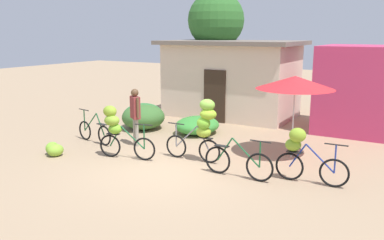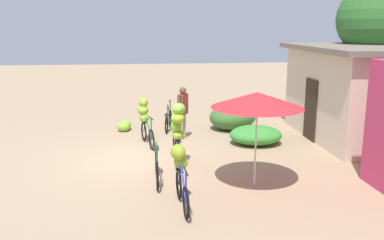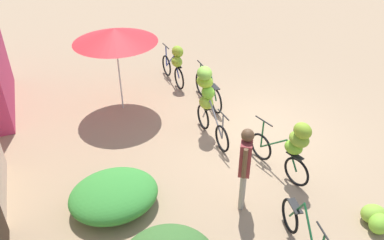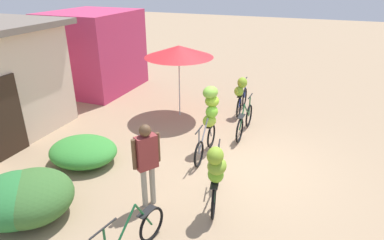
{
  "view_description": "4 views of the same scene",
  "coord_description": "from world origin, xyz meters",
  "px_view_note": "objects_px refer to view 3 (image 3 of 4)",
  "views": [
    {
      "loc": [
        5.44,
        -8.01,
        3.37
      ],
      "look_at": [
        -0.06,
        1.43,
        1.01
      ],
      "focal_mm": 38.08,
      "sensor_mm": 36.0,
      "label": 1
    },
    {
      "loc": [
        11.46,
        0.14,
        3.7
      ],
      "look_at": [
        0.45,
        1.47,
        1.2
      ],
      "focal_mm": 39.5,
      "sensor_mm": 36.0,
      "label": 2
    },
    {
      "loc": [
        -6.52,
        4.31,
        5.26
      ],
      "look_at": [
        -0.01,
        1.65,
        0.76
      ],
      "focal_mm": 35.29,
      "sensor_mm": 36.0,
      "label": 3
    },
    {
      "loc": [
        -6.78,
        -1.28,
        4.21
      ],
      "look_at": [
        0.28,
        1.47,
        0.87
      ],
      "focal_mm": 31.22,
      "sensor_mm": 36.0,
      "label": 4
    }
  ],
  "objects_px": {
    "market_umbrella": "(115,35)",
    "bicycle_by_shop": "(208,91)",
    "bicycle_rightmost": "(175,62)",
    "banana_pile_on_ground": "(376,218)",
    "person_vendor": "(245,161)",
    "bicycle_near_pile": "(292,144)",
    "bicycle_center_loaded": "(207,95)",
    "bicycle_leftmost": "(303,237)"
  },
  "relations": [
    {
      "from": "bicycle_center_loaded",
      "to": "banana_pile_on_ground",
      "type": "relative_size",
      "value": 2.38
    },
    {
      "from": "bicycle_center_loaded",
      "to": "bicycle_by_shop",
      "type": "bearing_deg",
      "value": -25.6
    },
    {
      "from": "bicycle_leftmost",
      "to": "person_vendor",
      "type": "xyz_separation_m",
      "value": [
        1.32,
        0.39,
        0.72
      ]
    },
    {
      "from": "market_umbrella",
      "to": "bicycle_leftmost",
      "type": "xyz_separation_m",
      "value": [
        -5.75,
        -1.64,
        -1.72
      ]
    },
    {
      "from": "bicycle_center_loaded",
      "to": "bicycle_by_shop",
      "type": "distance_m",
      "value": 1.57
    },
    {
      "from": "bicycle_center_loaded",
      "to": "person_vendor",
      "type": "height_order",
      "value": "person_vendor"
    },
    {
      "from": "bicycle_center_loaded",
      "to": "market_umbrella",
      "type": "bearing_deg",
      "value": 40.68
    },
    {
      "from": "bicycle_rightmost",
      "to": "banana_pile_on_ground",
      "type": "bearing_deg",
      "value": -167.87
    },
    {
      "from": "bicycle_leftmost",
      "to": "bicycle_rightmost",
      "type": "distance_m",
      "value": 6.52
    },
    {
      "from": "banana_pile_on_ground",
      "to": "bicycle_near_pile",
      "type": "bearing_deg",
      "value": 22.95
    },
    {
      "from": "bicycle_rightmost",
      "to": "person_vendor",
      "type": "xyz_separation_m",
      "value": [
        -5.19,
        0.56,
        0.34
      ]
    },
    {
      "from": "bicycle_by_shop",
      "to": "banana_pile_on_ground",
      "type": "height_order",
      "value": "bicycle_by_shop"
    },
    {
      "from": "market_umbrella",
      "to": "bicycle_rightmost",
      "type": "distance_m",
      "value": 2.37
    },
    {
      "from": "bicycle_leftmost",
      "to": "bicycle_near_pile",
      "type": "relative_size",
      "value": 0.99
    },
    {
      "from": "bicycle_near_pile",
      "to": "bicycle_center_loaded",
      "type": "height_order",
      "value": "bicycle_center_loaded"
    },
    {
      "from": "person_vendor",
      "to": "bicycle_rightmost",
      "type": "bearing_deg",
      "value": -6.22
    },
    {
      "from": "bicycle_by_shop",
      "to": "banana_pile_on_ground",
      "type": "bearing_deg",
      "value": -169.51
    },
    {
      "from": "bicycle_by_shop",
      "to": "person_vendor",
      "type": "distance_m",
      "value": 4.01
    },
    {
      "from": "bicycle_leftmost",
      "to": "person_vendor",
      "type": "distance_m",
      "value": 1.56
    },
    {
      "from": "bicycle_near_pile",
      "to": "banana_pile_on_ground",
      "type": "distance_m",
      "value": 1.96
    },
    {
      "from": "market_umbrella",
      "to": "bicycle_by_shop",
      "type": "relative_size",
      "value": 1.27
    },
    {
      "from": "bicycle_near_pile",
      "to": "bicycle_by_shop",
      "type": "height_order",
      "value": "bicycle_near_pile"
    },
    {
      "from": "bicycle_leftmost",
      "to": "banana_pile_on_ground",
      "type": "height_order",
      "value": "bicycle_leftmost"
    },
    {
      "from": "bicycle_leftmost",
      "to": "person_vendor",
      "type": "bearing_deg",
      "value": 16.62
    },
    {
      "from": "bicycle_near_pile",
      "to": "bicycle_by_shop",
      "type": "distance_m",
      "value": 3.52
    },
    {
      "from": "bicycle_near_pile",
      "to": "bicycle_by_shop",
      "type": "relative_size",
      "value": 0.92
    },
    {
      "from": "market_umbrella",
      "to": "banana_pile_on_ground",
      "type": "bearing_deg",
      "value": -150.96
    },
    {
      "from": "bicycle_near_pile",
      "to": "market_umbrella",
      "type": "bearing_deg",
      "value": 31.37
    },
    {
      "from": "bicycle_center_loaded",
      "to": "banana_pile_on_ground",
      "type": "height_order",
      "value": "bicycle_center_loaded"
    },
    {
      "from": "bicycle_by_shop",
      "to": "bicycle_rightmost",
      "type": "xyz_separation_m",
      "value": [
        1.37,
        0.45,
        0.36
      ]
    },
    {
      "from": "bicycle_rightmost",
      "to": "banana_pile_on_ground",
      "type": "relative_size",
      "value": 2.32
    },
    {
      "from": "market_umbrella",
      "to": "bicycle_leftmost",
      "type": "bearing_deg",
      "value": -164.12
    },
    {
      "from": "bicycle_leftmost",
      "to": "bicycle_center_loaded",
      "type": "relative_size",
      "value": 0.95
    },
    {
      "from": "bicycle_leftmost",
      "to": "bicycle_by_shop",
      "type": "distance_m",
      "value": 5.18
    },
    {
      "from": "bicycle_leftmost",
      "to": "market_umbrella",
      "type": "bearing_deg",
      "value": 15.88
    },
    {
      "from": "market_umbrella",
      "to": "bicycle_center_loaded",
      "type": "xyz_separation_m",
      "value": [
        -1.9,
        -1.64,
        -1.04
      ]
    },
    {
      "from": "bicycle_rightmost",
      "to": "banana_pile_on_ground",
      "type": "distance_m",
      "value": 6.71
    },
    {
      "from": "bicycle_near_pile",
      "to": "bicycle_center_loaded",
      "type": "bearing_deg",
      "value": 21.44
    },
    {
      "from": "bicycle_near_pile",
      "to": "banana_pile_on_ground",
      "type": "xyz_separation_m",
      "value": [
        -1.69,
        -0.71,
        -0.68
      ]
    },
    {
      "from": "bicycle_by_shop",
      "to": "bicycle_center_loaded",
      "type": "bearing_deg",
      "value": 154.4
    },
    {
      "from": "bicycle_near_pile",
      "to": "banana_pile_on_ground",
      "type": "bearing_deg",
      "value": -157.05
    },
    {
      "from": "market_umbrella",
      "to": "person_vendor",
      "type": "distance_m",
      "value": 4.71
    }
  ]
}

